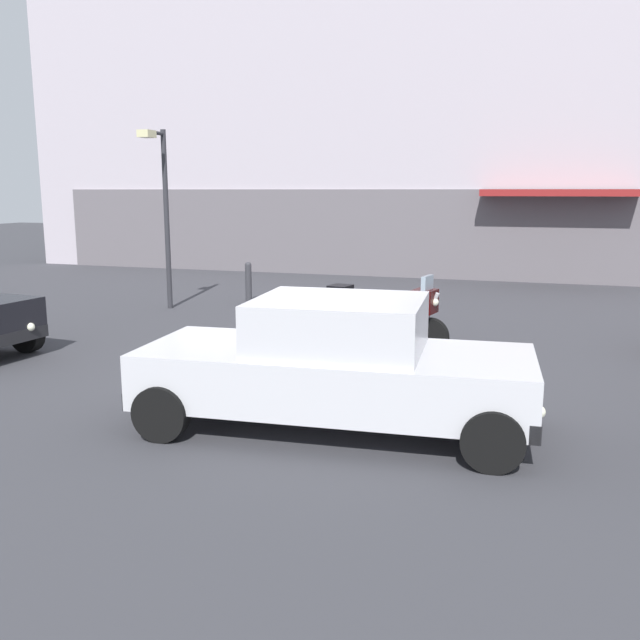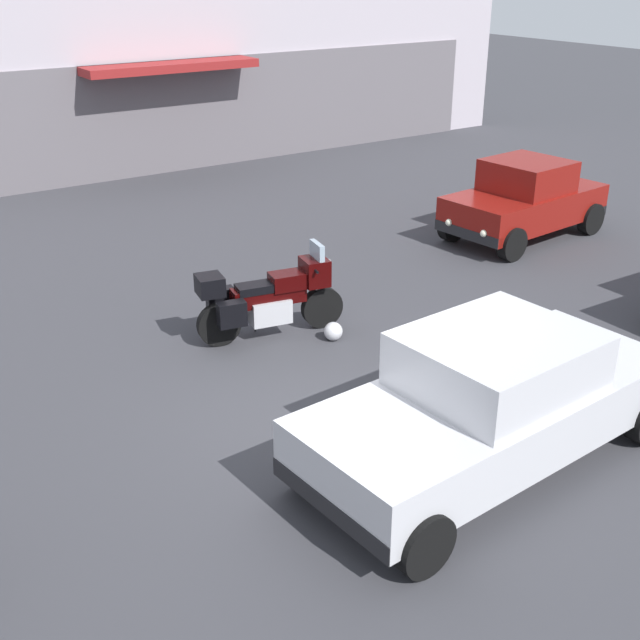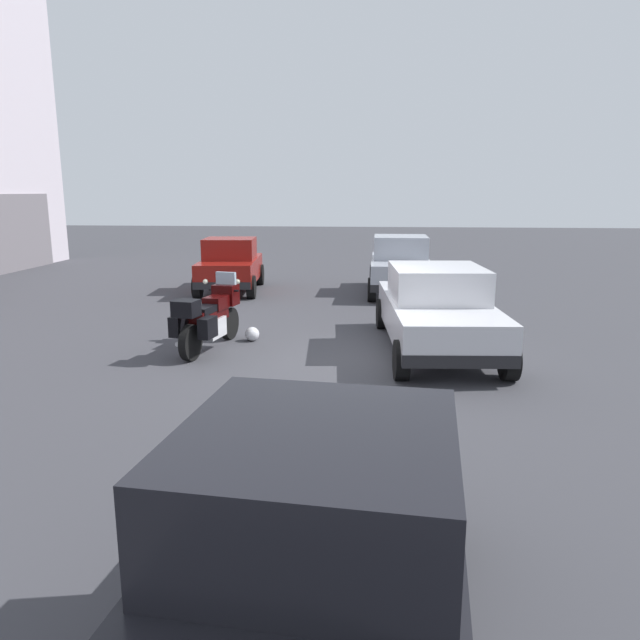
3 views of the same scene
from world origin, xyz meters
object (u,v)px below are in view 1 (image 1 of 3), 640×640
streetlamp_curbside (162,199)px  bollard_curbside (248,281)px  motorcycle (384,315)px  helmet (417,353)px  car_sedan_far (336,364)px

streetlamp_curbside → bollard_curbside: (1.48, 1.44, -2.02)m
motorcycle → bollard_curbside: 5.85m
helmet → streetlamp_curbside: bearing=154.1°
motorcycle → helmet: bearing=-31.6°
motorcycle → car_sedan_far: bearing=-74.5°
motorcycle → bollard_curbside: size_ratio=2.19×
helmet → motorcycle: bearing=137.6°
streetlamp_curbside → bollard_curbside: bearing=44.3°
car_sedan_far → motorcycle: bearing=90.7°
helmet → streetlamp_curbside: (-6.51, 3.16, 2.42)m
bollard_curbside → car_sedan_far: bearing=-60.2°
motorcycle → bollard_curbside: motorcycle is taller
motorcycle → streetlamp_curbside: streetlamp_curbside is taller
streetlamp_curbside → bollard_curbside: size_ratio=4.02×
car_sedan_far → bollard_curbside: (-4.66, 8.13, -0.24)m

